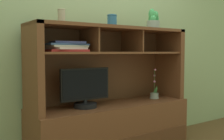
% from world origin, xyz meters
% --- Properties ---
extents(back_wall, '(6.00, 0.02, 2.80)m').
position_xyz_m(back_wall, '(0.00, 0.29, 1.40)').
color(back_wall, '#9CB37E').
rests_on(back_wall, ground).
extents(media_console, '(1.68, 0.55, 1.32)m').
position_xyz_m(media_console, '(0.00, 0.01, 0.40)').
color(media_console, brown).
rests_on(media_console, ground).
extents(tv_monitor, '(0.50, 0.22, 0.38)m').
position_xyz_m(tv_monitor, '(-0.32, -0.02, 0.70)').
color(tv_monitor, black).
rests_on(tv_monitor, media_console).
extents(potted_orchid, '(0.11, 0.11, 0.34)m').
position_xyz_m(potted_orchid, '(0.57, -0.02, 0.59)').
color(potted_orchid, '#959D93').
rests_on(potted_orchid, media_console).
extents(magazine_stack_left, '(0.40, 0.30, 0.09)m').
position_xyz_m(magazine_stack_left, '(-0.51, -0.04, 1.11)').
color(magazine_stack_left, '#AB2625').
rests_on(magazine_stack_left, media_console).
extents(potted_succulent, '(0.16, 0.16, 0.23)m').
position_xyz_m(potted_succulent, '(0.55, -0.01, 1.41)').
color(potted_succulent, gray).
rests_on(potted_succulent, media_console).
extents(ceramic_vase, '(0.07, 0.07, 0.13)m').
position_xyz_m(ceramic_vase, '(-0.55, -0.01, 1.38)').
color(ceramic_vase, tan).
rests_on(ceramic_vase, media_console).
extents(accent_vase, '(0.10, 0.10, 0.12)m').
position_xyz_m(accent_vase, '(0.00, -0.00, 1.38)').
color(accent_vase, '#2A5E87').
rests_on(accent_vase, media_console).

